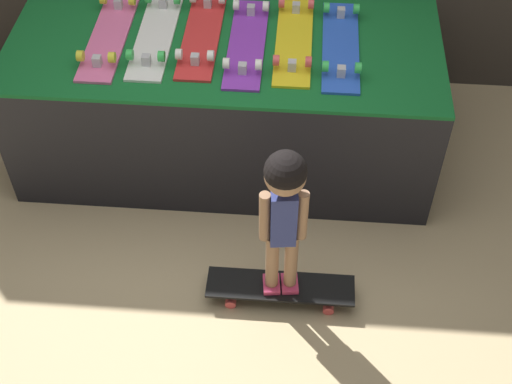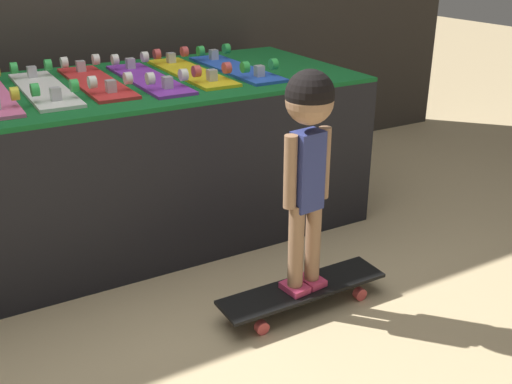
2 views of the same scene
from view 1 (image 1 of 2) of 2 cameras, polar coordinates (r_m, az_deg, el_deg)
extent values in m
plane|color=tan|center=(3.74, -3.21, -3.23)|extent=(16.00, 16.00, 0.00)
cube|color=black|center=(3.92, -2.36, 7.42)|extent=(2.20, 1.01, 0.74)
cube|color=#146028|center=(3.69, -2.54, 11.92)|extent=(2.20, 1.01, 0.02)
cube|color=pink|center=(3.77, -11.67, 12.09)|extent=(0.18, 0.75, 0.01)
cube|color=#B7B7BC|center=(3.95, -10.96, 14.57)|extent=(0.04, 0.04, 0.05)
cylinder|color=yellow|center=(3.91, -9.89, 14.88)|extent=(0.03, 0.05, 0.05)
cube|color=#B7B7BC|center=(3.56, -12.60, 10.19)|extent=(0.04, 0.04, 0.05)
cylinder|color=yellow|center=(3.52, -11.45, 10.51)|extent=(0.03, 0.05, 0.05)
cylinder|color=yellow|center=(3.57, -13.87, 10.53)|extent=(0.03, 0.05, 0.05)
cube|color=white|center=(3.74, -8.03, 12.30)|extent=(0.18, 0.75, 0.01)
cube|color=#B7B7BC|center=(3.92, -7.44, 14.77)|extent=(0.04, 0.04, 0.05)
cube|color=#B7B7BC|center=(3.52, -8.78, 10.41)|extent=(0.04, 0.04, 0.05)
cylinder|color=green|center=(3.49, -7.57, 10.71)|extent=(0.03, 0.05, 0.05)
cylinder|color=green|center=(3.53, -10.07, 10.76)|extent=(0.03, 0.05, 0.05)
cube|color=red|center=(3.71, -4.34, 12.42)|extent=(0.18, 0.75, 0.01)
cube|color=#B7B7BC|center=(3.90, -3.89, 14.90)|extent=(0.04, 0.04, 0.05)
cube|color=#B7B7BC|center=(3.50, -4.90, 10.53)|extent=(0.04, 0.04, 0.05)
cylinder|color=white|center=(3.47, -3.65, 10.83)|extent=(0.03, 0.05, 0.05)
cylinder|color=white|center=(3.50, -6.19, 10.90)|extent=(0.03, 0.05, 0.05)
cube|color=purple|center=(3.65, -0.73, 11.82)|extent=(0.18, 0.75, 0.01)
cube|color=#B7B7BC|center=(3.83, -0.40, 14.36)|extent=(0.04, 0.04, 0.05)
cylinder|color=white|center=(3.81, 0.78, 14.63)|extent=(0.03, 0.05, 0.05)
cylinder|color=white|center=(3.82, -1.59, 14.73)|extent=(0.03, 0.05, 0.05)
cube|color=#B7B7BC|center=(3.43, -1.09, 9.86)|extent=(0.04, 0.04, 0.05)
cylinder|color=white|center=(3.41, 0.21, 10.14)|extent=(0.03, 0.05, 0.05)
cylinder|color=white|center=(3.42, -2.40, 10.26)|extent=(0.03, 0.05, 0.05)
cube|color=yellow|center=(3.67, 3.05, 12.01)|extent=(0.18, 0.75, 0.01)
cube|color=#B7B7BC|center=(3.86, 3.23, 14.52)|extent=(0.04, 0.04, 0.05)
cylinder|color=#D84C4C|center=(3.84, 4.43, 14.77)|extent=(0.03, 0.05, 0.05)
cylinder|color=#D84C4C|center=(3.84, 2.07, 14.90)|extent=(0.03, 0.05, 0.05)
cube|color=#B7B7BC|center=(3.45, 2.90, 10.08)|extent=(0.04, 0.04, 0.05)
cylinder|color=#D84C4C|center=(3.44, 4.22, 10.34)|extent=(0.03, 0.05, 0.05)
cylinder|color=#D84C4C|center=(3.44, 1.62, 10.49)|extent=(0.03, 0.05, 0.05)
cube|color=blue|center=(3.65, 6.78, 11.52)|extent=(0.18, 0.75, 0.01)
cube|color=#B7B7BC|center=(3.84, 6.81, 14.07)|extent=(0.04, 0.04, 0.05)
cylinder|color=green|center=(3.83, 8.03, 14.30)|extent=(0.03, 0.05, 0.05)
cylinder|color=green|center=(3.82, 5.67, 14.47)|extent=(0.03, 0.05, 0.05)
cube|color=#B7B7BC|center=(3.44, 6.84, 9.55)|extent=(0.04, 0.04, 0.05)
cylinder|color=green|center=(3.43, 8.17, 9.80)|extent=(0.03, 0.05, 0.05)
cylinder|color=green|center=(3.42, 5.58, 9.98)|extent=(0.03, 0.05, 0.05)
cube|color=black|center=(3.43, 1.97, -7.56)|extent=(0.71, 0.17, 0.01)
cube|color=#B7B7BC|center=(3.46, 5.85, -8.08)|extent=(0.04, 0.04, 0.05)
cylinder|color=#D84C4C|center=(3.52, 5.83, -7.32)|extent=(0.05, 0.03, 0.05)
cylinder|color=#D84C4C|center=(3.44, 5.81, -9.33)|extent=(0.05, 0.03, 0.05)
cube|color=#B7B7BC|center=(3.47, -1.93, -7.62)|extent=(0.04, 0.04, 0.05)
cylinder|color=#D84C4C|center=(3.53, -1.80, -6.87)|extent=(0.05, 0.03, 0.05)
cylinder|color=#D84C4C|center=(3.45, -2.04, -8.87)|extent=(0.05, 0.03, 0.05)
cube|color=#E03D6B|center=(3.42, 2.71, -7.34)|extent=(0.09, 0.12, 0.03)
cylinder|color=#997051|center=(3.27, 2.82, -5.46)|extent=(0.06, 0.06, 0.35)
cube|color=#E03D6B|center=(3.41, 1.25, -7.39)|extent=(0.09, 0.12, 0.03)
cylinder|color=#997051|center=(3.26, 1.30, -5.52)|extent=(0.06, 0.06, 0.35)
cube|color=navy|center=(3.03, 2.21, -2.10)|extent=(0.12, 0.09, 0.30)
cylinder|color=#997051|center=(3.03, 3.74, -1.89)|extent=(0.05, 0.05, 0.28)
cylinder|color=#997051|center=(3.02, 0.69, -1.99)|extent=(0.05, 0.05, 0.28)
sphere|color=#997051|center=(2.83, 2.36, 1.35)|extent=(0.17, 0.17, 0.17)
sphere|color=black|center=(2.82, 2.38, 1.65)|extent=(0.18, 0.18, 0.18)
camera|label=2|loc=(1.96, -40.90, -22.62)|focal=42.00mm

